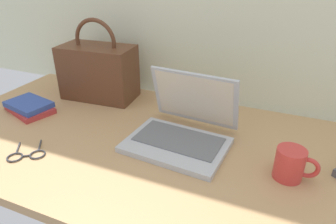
{
  "coord_description": "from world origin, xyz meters",
  "views": [
    {
      "loc": [
        0.34,
        -0.74,
        0.56
      ],
      "look_at": [
        0.03,
        0.0,
        0.15
      ],
      "focal_mm": 32.02,
      "sensor_mm": 36.0,
      "label": 1
    }
  ],
  "objects_px": {
    "coffee_mug": "(291,164)",
    "book_stack": "(29,107)",
    "laptop": "(183,128)",
    "eyeglasses": "(26,155)",
    "handbag": "(99,71)"
  },
  "relations": [
    {
      "from": "laptop",
      "to": "eyeglasses",
      "type": "relative_size",
      "value": 2.37
    },
    {
      "from": "eyeglasses",
      "to": "handbag",
      "type": "xyz_separation_m",
      "value": [
        -0.04,
        0.46,
        0.11
      ]
    },
    {
      "from": "book_stack",
      "to": "eyeglasses",
      "type": "bearing_deg",
      "value": -46.63
    },
    {
      "from": "coffee_mug",
      "to": "handbag",
      "type": "xyz_separation_m",
      "value": [
        -0.78,
        0.26,
        0.07
      ]
    },
    {
      "from": "coffee_mug",
      "to": "handbag",
      "type": "height_order",
      "value": "handbag"
    },
    {
      "from": "coffee_mug",
      "to": "eyeglasses",
      "type": "distance_m",
      "value": 0.76
    },
    {
      "from": "eyeglasses",
      "to": "handbag",
      "type": "bearing_deg",
      "value": 95.37
    },
    {
      "from": "eyeglasses",
      "to": "book_stack",
      "type": "xyz_separation_m",
      "value": [
        -0.22,
        0.23,
        0.02
      ]
    },
    {
      "from": "coffee_mug",
      "to": "handbag",
      "type": "distance_m",
      "value": 0.82
    },
    {
      "from": "laptop",
      "to": "coffee_mug",
      "type": "relative_size",
      "value": 2.85
    },
    {
      "from": "coffee_mug",
      "to": "book_stack",
      "type": "distance_m",
      "value": 0.95
    },
    {
      "from": "eyeglasses",
      "to": "handbag",
      "type": "height_order",
      "value": "handbag"
    },
    {
      "from": "handbag",
      "to": "coffee_mug",
      "type": "bearing_deg",
      "value": -18.29
    },
    {
      "from": "laptop",
      "to": "book_stack",
      "type": "xyz_separation_m",
      "value": [
        -0.62,
        -0.04,
        -0.03
      ]
    },
    {
      "from": "eyeglasses",
      "to": "book_stack",
      "type": "bearing_deg",
      "value": 133.37
    }
  ]
}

